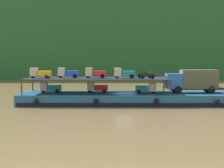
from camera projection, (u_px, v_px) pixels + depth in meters
ground_plane at (125, 104)px, 49.19m from camera, size 400.00×400.00×0.00m
hillside_far_bank at (119, 20)px, 117.55m from camera, size 117.89×37.81×32.39m
cargo_barge at (125, 99)px, 49.11m from camera, size 28.06×7.73×1.50m
covered_lorry at (193, 80)px, 49.11m from camera, size 7.93×2.59×3.10m
cargo_rack at (97, 79)px, 48.97m from camera, size 18.86×6.40×2.00m
mini_truck_lower_stern at (50, 88)px, 49.33m from camera, size 2.77×1.25×1.38m
mini_truck_lower_aft at (97, 87)px, 49.56m from camera, size 2.77×1.25×1.38m
mini_truck_lower_mid at (146, 88)px, 48.46m from camera, size 2.77×1.25×1.38m
mini_truck_upper_stern at (40, 73)px, 48.54m from camera, size 2.77×1.25×1.38m
mini_truck_upper_mid at (68, 73)px, 48.96m from camera, size 2.78×1.27×1.38m
mini_truck_upper_fore at (95, 73)px, 48.68m from camera, size 2.75×1.22×1.38m
mini_truck_upper_bow at (124, 73)px, 48.33m from camera, size 2.77×1.26×1.38m
motorcycle_upper_port at (147, 76)px, 46.97m from camera, size 1.90×0.55×0.87m
motorcycle_upper_centre at (145, 75)px, 48.88m from camera, size 1.90×0.55×0.87m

